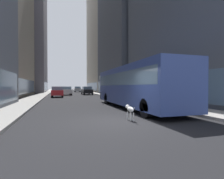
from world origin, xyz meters
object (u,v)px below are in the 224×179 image
object	(u,v)px
car_red_coupe	(57,92)
pedestrian_with_handbag	(139,92)
transit_bus	(134,84)
car_white_van	(66,91)
car_black_suv	(87,91)
dalmatian_dog	(130,110)
car_silver_sedan	(78,89)

from	to	relation	value
car_red_coupe	pedestrian_with_handbag	world-z (taller)	pedestrian_with_handbag
transit_bus	car_white_van	bearing A→B (deg)	99.96
car_black_suv	pedestrian_with_handbag	distance (m)	18.45
car_white_van	dalmatian_dog	distance (m)	27.37
transit_bus	car_red_coupe	distance (m)	17.13
dalmatian_dog	transit_bus	bearing A→B (deg)	64.33
car_black_suv	car_red_coupe	xyz separation A→B (m)	(-5.60, -6.95, -0.00)
car_white_van	dalmatian_dog	world-z (taller)	car_white_van
pedestrian_with_handbag	car_white_van	bearing A→B (deg)	110.59
car_red_coupe	pedestrian_with_handbag	size ratio (longest dim) A/B	2.32
dalmatian_dog	car_black_suv	bearing A→B (deg)	85.50
pedestrian_with_handbag	transit_bus	bearing A→B (deg)	-119.23
car_white_van	car_black_suv	size ratio (longest dim) A/B	0.98
transit_bus	car_silver_sedan	world-z (taller)	transit_bus
transit_bus	car_red_coupe	bearing A→B (deg)	109.11
car_white_van	car_silver_sedan	bearing A→B (deg)	77.69
car_black_suv	pedestrian_with_handbag	xyz separation A→B (m)	(2.73, -18.24, 0.19)
transit_bus	car_black_suv	distance (m)	23.14
car_black_suv	car_white_van	bearing A→B (deg)	-175.08
pedestrian_with_handbag	dalmatian_dog	bearing A→B (deg)	-117.54
car_red_coupe	car_silver_sedan	world-z (taller)	same
car_black_suv	pedestrian_with_handbag	size ratio (longest dim) A/B	2.74
transit_bus	car_silver_sedan	xyz separation A→B (m)	(0.00, 41.11, -0.96)
car_white_van	car_silver_sedan	size ratio (longest dim) A/B	1.11
car_silver_sedan	dalmatian_dog	distance (m)	45.69
transit_bus	car_red_coupe	xyz separation A→B (m)	(-5.60, 16.17, -0.96)
car_white_van	pedestrian_with_handbag	bearing A→B (deg)	-69.41
car_white_van	car_black_suv	bearing A→B (deg)	4.92
transit_bus	car_white_van	xyz separation A→B (m)	(-4.00, 22.77, -0.95)
car_black_suv	dalmatian_dog	xyz separation A→B (m)	(-2.18, -27.65, -0.31)
transit_bus	car_silver_sedan	size ratio (longest dim) A/B	2.82
car_black_suv	dalmatian_dog	world-z (taller)	car_black_suv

